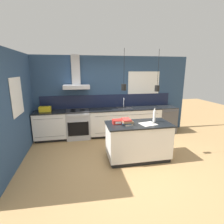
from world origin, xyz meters
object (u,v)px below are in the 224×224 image
at_px(book_stack, 127,121).
at_px(yellow_toolbox, 45,109).
at_px(bottle_on_island, 154,116).
at_px(oven_range, 78,124).
at_px(red_supply_box, 117,122).
at_px(dishwasher, 165,119).

height_order(book_stack, yellow_toolbox, yellow_toolbox).
relative_size(bottle_on_island, book_stack, 1.04).
xyz_separation_m(oven_range, red_supply_box, (0.92, -1.61, 0.50)).
xyz_separation_m(bottle_on_island, yellow_toolbox, (-2.81, 1.64, -0.07)).
distance_m(bottle_on_island, book_stack, 0.72).
height_order(oven_range, dishwasher, same).
height_order(bottle_on_island, yellow_toolbox, bottle_on_island).
bearing_deg(dishwasher, book_stack, -138.45).
xyz_separation_m(oven_range, dishwasher, (3.04, 0.00, -0.00)).
relative_size(book_stack, red_supply_box, 1.48).
height_order(oven_range, red_supply_box, red_supply_box).
distance_m(red_supply_box, yellow_toolbox, 2.49).
xyz_separation_m(dishwasher, red_supply_box, (-2.11, -1.61, 0.50)).
bearing_deg(dishwasher, yellow_toolbox, 180.00).
xyz_separation_m(book_stack, red_supply_box, (-0.20, 0.08, -0.02)).
bearing_deg(oven_range, bottle_on_island, -41.59).
xyz_separation_m(bottle_on_island, book_stack, (-0.72, -0.06, -0.09)).
distance_m(book_stack, red_supply_box, 0.22).
bearing_deg(book_stack, oven_range, 123.64).
height_order(dishwasher, book_stack, book_stack).
height_order(dishwasher, bottle_on_island, bottle_on_island).
relative_size(dishwasher, red_supply_box, 3.97).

